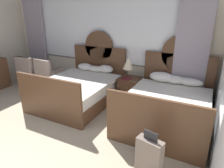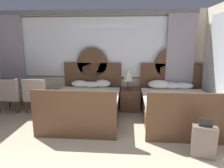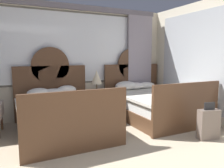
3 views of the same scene
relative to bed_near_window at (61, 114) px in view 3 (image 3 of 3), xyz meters
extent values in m
cube|color=beige|center=(0.02, 1.11, 1.00)|extent=(6.09, 0.07, 2.70)
cube|color=#646054|center=(0.02, 1.07, 1.32)|extent=(4.44, 0.02, 1.74)
cube|color=white|center=(0.02, 1.06, 1.32)|extent=(4.36, 0.02, 1.66)
cube|color=#998E99|center=(2.43, 0.98, 0.95)|extent=(0.75, 0.08, 2.60)
cube|color=slate|center=(0.02, 0.98, 2.27)|extent=(5.61, 0.10, 0.12)
cube|color=#B2B7BC|center=(3.06, -0.88, 1.00)|extent=(0.01, 3.16, 2.27)
cube|color=brown|center=(0.00, -0.06, -0.20)|extent=(1.56, 2.01, 0.30)
cube|color=white|center=(0.00, -0.06, 0.06)|extent=(1.50, 1.91, 0.23)
cube|color=silver|center=(0.00, -0.14, 0.21)|extent=(1.60, 1.81, 0.06)
cube|color=brown|center=(0.00, 0.98, 0.27)|extent=(1.64, 0.06, 1.25)
cylinder|color=brown|center=(0.00, 0.98, 0.90)|extent=(0.86, 0.06, 0.86)
cube|color=brown|center=(0.00, -1.09, 0.13)|extent=(1.64, 0.06, 0.97)
ellipsoid|color=white|center=(-0.32, 0.74, 0.34)|extent=(0.48, 0.28, 0.19)
ellipsoid|color=white|center=(-0.01, 0.73, 0.32)|extent=(0.53, 0.24, 0.16)
ellipsoid|color=white|center=(0.31, 0.79, 0.34)|extent=(0.45, 0.28, 0.21)
cube|color=brown|center=(2.19, -0.06, -0.20)|extent=(1.56, 2.01, 0.30)
cube|color=white|center=(2.19, -0.06, 0.06)|extent=(1.50, 1.91, 0.23)
cube|color=silver|center=(2.19, -0.14, 0.21)|extent=(1.60, 1.81, 0.06)
cube|color=brown|center=(2.19, 0.98, 0.27)|extent=(1.64, 0.06, 1.25)
cylinder|color=brown|center=(2.19, 0.98, 0.90)|extent=(0.86, 0.06, 0.86)
cube|color=brown|center=(2.19, -1.09, 0.13)|extent=(1.64, 0.06, 0.97)
ellipsoid|color=white|center=(1.86, 0.74, 0.36)|extent=(0.59, 0.33, 0.23)
ellipsoid|color=white|center=(2.17, 0.75, 0.33)|extent=(0.46, 0.30, 0.18)
ellipsoid|color=white|center=(2.50, 0.76, 0.33)|extent=(0.56, 0.25, 0.17)
cube|color=brown|center=(1.09, 0.67, -0.06)|extent=(0.52, 0.52, 0.58)
sphere|color=tan|center=(1.09, 0.39, 0.07)|extent=(0.02, 0.02, 0.02)
cylinder|color=brown|center=(1.02, 0.68, 0.24)|extent=(0.14, 0.14, 0.02)
cylinder|color=brown|center=(1.02, 0.68, 0.36)|extent=(0.03, 0.03, 0.21)
cone|color=beige|center=(1.02, 0.68, 0.62)|extent=(0.27, 0.27, 0.32)
cube|color=maroon|center=(1.04, 0.56, 0.25)|extent=(0.18, 0.26, 0.03)
cube|color=#B29E8E|center=(-1.06, 0.37, 0.16)|extent=(0.11, 0.56, 0.16)
cylinder|color=brown|center=(-1.06, 0.63, -0.19)|extent=(0.04, 0.04, 0.33)
cube|color=#75665B|center=(2.27, -1.54, -0.08)|extent=(0.40, 0.24, 0.54)
cube|color=#232326|center=(2.27, -1.54, 0.25)|extent=(0.21, 0.06, 0.13)
cylinder|color=black|center=(2.12, -1.50, -0.33)|extent=(0.05, 0.03, 0.05)
cylinder|color=black|center=(2.42, -1.57, -0.33)|extent=(0.05, 0.03, 0.05)
camera|label=1|loc=(2.82, -3.79, 1.85)|focal=31.71mm
camera|label=2|loc=(1.02, -4.59, 1.55)|focal=31.86mm
camera|label=3|loc=(-0.90, -4.15, 1.12)|focal=34.80mm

